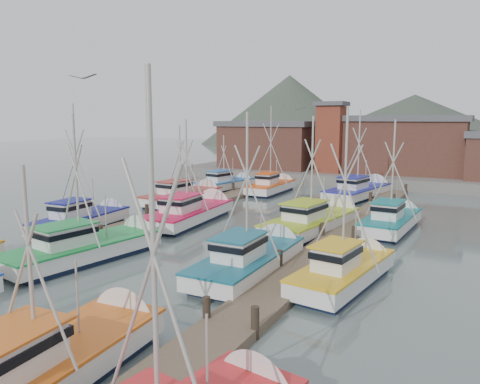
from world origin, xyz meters
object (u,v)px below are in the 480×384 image
at_px(lookout_tower, 331,137).
at_px(boat_4, 92,247).
at_px(boat_8, 193,212).
at_px(boat_12, 273,186).
at_px(boat_1, 57,361).

xyz_separation_m(lookout_tower, boat_4, (-2.17, -37.58, -4.87)).
bearing_deg(boat_4, lookout_tower, 95.75).
bearing_deg(boat_8, boat_12, 85.79).
xyz_separation_m(boat_4, boat_8, (-0.42, 10.77, -0.00)).
bearing_deg(boat_1, boat_8, 109.40).
xyz_separation_m(boat_8, boat_12, (-0.11, 15.50, 0.01)).
bearing_deg(boat_8, lookout_tower, 79.86).
xyz_separation_m(boat_1, boat_4, (-8.17, 9.58, 0.00)).
xyz_separation_m(lookout_tower, boat_12, (-2.70, -11.31, -4.87)).
xyz_separation_m(boat_1, boat_8, (-8.59, 20.35, 0.00)).
bearing_deg(boat_12, boat_4, -88.72).
distance_m(boat_4, boat_12, 26.28).
height_order(lookout_tower, boat_8, lookout_tower).
distance_m(lookout_tower, boat_8, 27.37).
bearing_deg(boat_12, boat_1, -76.23).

